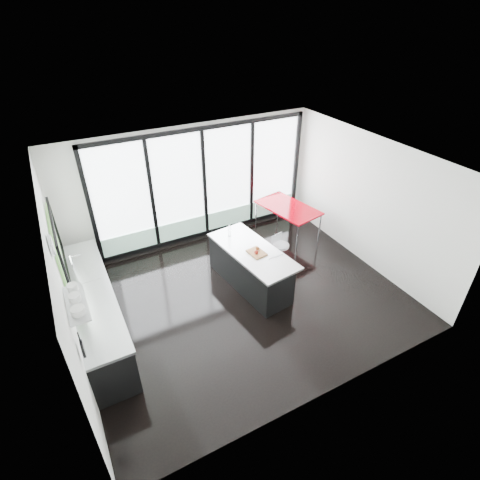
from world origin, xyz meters
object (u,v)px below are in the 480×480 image
bar_stool_near (279,282)px  red_table (287,221)px  island (249,268)px  bar_stool_far (280,257)px

bar_stool_near → red_table: (1.38, 1.77, 0.08)m
island → red_table: island is taller
bar_stool_far → bar_stool_near: bearing=-138.1°
bar_stool_near → bar_stool_far: size_ratio=1.02×
bar_stool_near → red_table: bearing=51.3°
island → bar_stool_far: bearing=9.6°
bar_stool_far → red_table: size_ratio=0.42×
island → red_table: bearing=35.1°
island → bar_stool_near: (0.35, -0.55, -0.10)m
island → bar_stool_far: 0.85m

